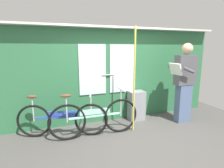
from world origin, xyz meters
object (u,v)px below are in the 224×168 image
(bicycle_leaning_behind, at_px, (62,119))
(handrail_pole, at_px, (134,81))
(bicycle_near_door, at_px, (95,118))
(passenger_reading_newspaper, at_px, (184,81))
(trash_bin_by_wall, at_px, (136,105))

(bicycle_leaning_behind, relative_size, handrail_pole, 0.80)
(bicycle_leaning_behind, bearing_deg, handrail_pole, 7.09)
(bicycle_leaning_behind, bearing_deg, bicycle_near_door, -2.39)
(bicycle_leaning_behind, relative_size, passenger_reading_newspaper, 0.93)
(handrail_pole, bearing_deg, bicycle_near_door, 178.00)
(trash_bin_by_wall, height_order, handrail_pole, handrail_pole)
(bicycle_near_door, xyz_separation_m, trash_bin_by_wall, (1.14, 0.47, -0.03))
(bicycle_leaning_behind, xyz_separation_m, trash_bin_by_wall, (1.73, 0.27, -0.00))
(bicycle_near_door, distance_m, bicycle_leaning_behind, 0.63)
(passenger_reading_newspaper, bearing_deg, bicycle_near_door, -1.55)
(bicycle_near_door, distance_m, trash_bin_by_wall, 1.24)
(bicycle_leaning_behind, distance_m, passenger_reading_newspaper, 2.76)
(bicycle_near_door, height_order, trash_bin_by_wall, bicycle_near_door)
(bicycle_near_door, xyz_separation_m, passenger_reading_newspaper, (2.10, 0.01, 0.58))
(bicycle_near_door, relative_size, trash_bin_by_wall, 2.52)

